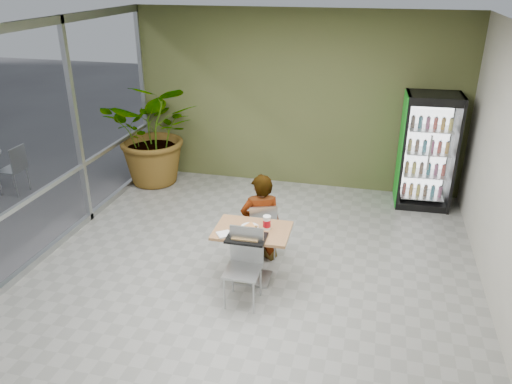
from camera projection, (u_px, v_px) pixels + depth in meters
ground at (247, 283)px, 6.57m from camera, size 7.00×7.00×0.00m
room_envelope at (247, 170)px, 5.91m from camera, size 6.00×7.00×3.20m
storefront_frame at (27, 150)px, 6.57m from camera, size 0.10×7.00×3.20m
dining_table at (252, 244)px, 6.44m from camera, size 0.97×0.69×0.75m
chair_far at (263, 227)px, 6.94m from camera, size 0.49×0.49×0.86m
chair_near at (245, 259)px, 6.06m from camera, size 0.42×0.43×0.95m
seated_woman at (261, 226)px, 6.98m from camera, size 0.68×0.56×1.57m
pizza_plate at (250, 226)px, 6.40m from camera, size 0.29×0.23×0.03m
soda_cup at (267, 223)px, 6.33m from camera, size 0.10×0.10×0.18m
napkin_stack at (224, 234)px, 6.21m from camera, size 0.23×0.23×0.02m
cafeteria_tray at (246, 238)px, 6.12m from camera, size 0.49×0.36×0.03m
beverage_fridge at (427, 151)px, 8.39m from camera, size 0.92×0.72×1.95m
potted_plant at (156, 133)px, 9.30m from camera, size 1.95×1.74×1.98m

